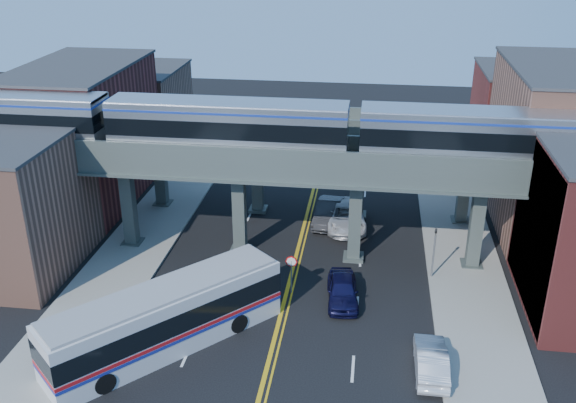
# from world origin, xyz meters

# --- Properties ---
(ground) EXTENTS (120.00, 120.00, 0.00)m
(ground) POSITION_xyz_m (0.00, 0.00, 0.00)
(ground) COLOR black
(ground) RESTS_ON ground
(sidewalk_west) EXTENTS (5.00, 70.00, 0.16)m
(sidewalk_west) POSITION_xyz_m (-11.50, 10.00, 0.08)
(sidewalk_west) COLOR gray
(sidewalk_west) RESTS_ON ground
(sidewalk_east) EXTENTS (5.00, 70.00, 0.16)m
(sidewalk_east) POSITION_xyz_m (11.50, 10.00, 0.08)
(sidewalk_east) COLOR gray
(sidewalk_east) RESTS_ON ground
(building_west_a) EXTENTS (8.00, 10.00, 9.00)m
(building_west_a) POSITION_xyz_m (-18.50, 4.00, 4.50)
(building_west_a) COLOR #9B6450
(building_west_a) RESTS_ON ground
(building_west_b) EXTENTS (8.00, 14.00, 11.00)m
(building_west_b) POSITION_xyz_m (-18.50, 16.00, 5.50)
(building_west_b) COLOR maroon
(building_west_b) RESTS_ON ground
(building_west_c) EXTENTS (8.00, 10.00, 8.00)m
(building_west_c) POSITION_xyz_m (-18.50, 29.00, 4.00)
(building_west_c) COLOR #9B6450
(building_west_c) RESTS_ON ground
(building_east_b) EXTENTS (8.00, 14.00, 12.00)m
(building_east_b) POSITION_xyz_m (18.50, 16.00, 6.00)
(building_east_b) COLOR #9B6450
(building_east_b) RESTS_ON ground
(building_east_c) EXTENTS (8.00, 10.00, 9.00)m
(building_east_c) POSITION_xyz_m (18.50, 29.00, 4.50)
(building_east_c) COLOR maroon
(building_east_c) RESTS_ON ground
(mural_panel) EXTENTS (0.10, 9.50, 9.50)m
(mural_panel) POSITION_xyz_m (14.55, 4.00, 4.75)
(mural_panel) COLOR teal
(mural_panel) RESTS_ON ground
(elevated_viaduct_near) EXTENTS (52.00, 3.60, 7.40)m
(elevated_viaduct_near) POSITION_xyz_m (0.00, 8.00, 6.47)
(elevated_viaduct_near) COLOR #444F4C
(elevated_viaduct_near) RESTS_ON ground
(elevated_viaduct_far) EXTENTS (52.00, 3.60, 7.40)m
(elevated_viaduct_far) POSITION_xyz_m (0.00, 15.00, 6.47)
(elevated_viaduct_far) COLOR #444F4C
(elevated_viaduct_far) RESTS_ON ground
(transit_train) EXTENTS (48.67, 3.05, 3.56)m
(transit_train) POSITION_xyz_m (-4.57, 8.00, 9.33)
(transit_train) COLOR black
(transit_train) RESTS_ON elevated_viaduct_near
(stop_sign) EXTENTS (0.76, 0.09, 2.63)m
(stop_sign) POSITION_xyz_m (0.30, 3.00, 1.76)
(stop_sign) COLOR slate
(stop_sign) RESTS_ON ground
(traffic_signal) EXTENTS (0.15, 0.18, 4.10)m
(traffic_signal) POSITION_xyz_m (9.20, 6.00, 2.30)
(traffic_signal) COLOR slate
(traffic_signal) RESTS_ON ground
(transit_bus) EXTENTS (11.43, 12.00, 3.50)m
(transit_bus) POSITION_xyz_m (-5.74, -3.40, 1.80)
(transit_bus) COLOR silver
(transit_bus) RESTS_ON ground
(car_lane_a) EXTENTS (2.29, 4.76, 1.57)m
(car_lane_a) POSITION_xyz_m (3.55, 2.48, 0.78)
(car_lane_a) COLOR black
(car_lane_a) RESTS_ON ground
(car_lane_b) EXTENTS (2.22, 5.29, 1.70)m
(car_lane_b) POSITION_xyz_m (1.80, 13.54, 0.85)
(car_lane_b) COLOR #323234
(car_lane_b) RESTS_ON ground
(car_lane_c) EXTENTS (3.53, 6.46, 1.72)m
(car_lane_c) POSITION_xyz_m (3.15, 13.12, 0.86)
(car_lane_c) COLOR silver
(car_lane_c) RESTS_ON ground
(car_lane_d) EXTENTS (2.78, 5.80, 1.63)m
(car_lane_d) POSITION_xyz_m (3.52, 26.24, 0.81)
(car_lane_d) COLOR #ADADB2
(car_lane_d) RESTS_ON ground
(car_parked_curb) EXTENTS (1.62, 4.56, 1.50)m
(car_parked_curb) POSITION_xyz_m (8.50, -3.69, 0.75)
(car_parked_curb) COLOR silver
(car_parked_curb) RESTS_ON ground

